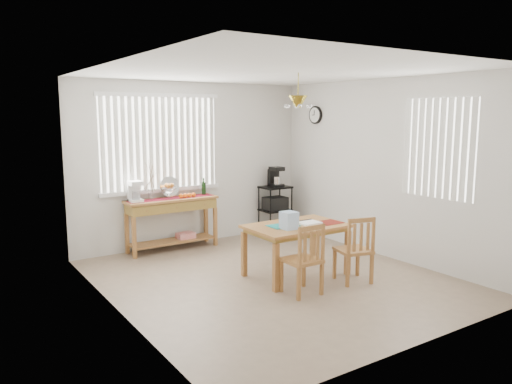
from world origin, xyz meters
TOP-DOWN VIEW (x-y plane):
  - ground at (0.00, 0.00)m, footprint 4.00×4.50m
  - room_shell at (0.00, 0.02)m, footprint 4.20×4.70m
  - sideboard at (-0.47, 2.03)m, footprint 1.44×0.40m
  - sideboard_items at (-0.71, 2.04)m, footprint 1.37×0.34m
  - wire_cart at (1.47, 2.00)m, footprint 0.50×0.40m
  - cart_items at (1.47, 2.01)m, footprint 0.20×0.24m
  - dining_table at (0.33, -0.05)m, footprint 1.27×0.81m
  - table_items at (0.21, -0.15)m, footprint 0.97×0.45m
  - chair_left at (-0.03, -0.65)m, footprint 0.40×0.40m
  - chair_right at (0.77, -0.67)m, footprint 0.48×0.48m

SIDE VIEW (x-z plane):
  - ground at x=0.00m, z-range -0.01..0.00m
  - chair_right at x=0.77m, z-range -0.01..0.84m
  - chair_left at x=-0.03m, z-range -0.01..0.84m
  - wire_cart at x=1.47m, z-range 0.09..0.93m
  - dining_table at x=0.33m, z-range 0.26..0.94m
  - sideboard at x=-0.47m, z-range 0.20..1.01m
  - table_items at x=0.21m, z-range 0.65..0.87m
  - sideboard_items at x=-0.71m, z-range 0.62..1.24m
  - cart_items at x=1.47m, z-range 0.83..1.18m
  - room_shell at x=0.00m, z-range 0.34..3.04m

